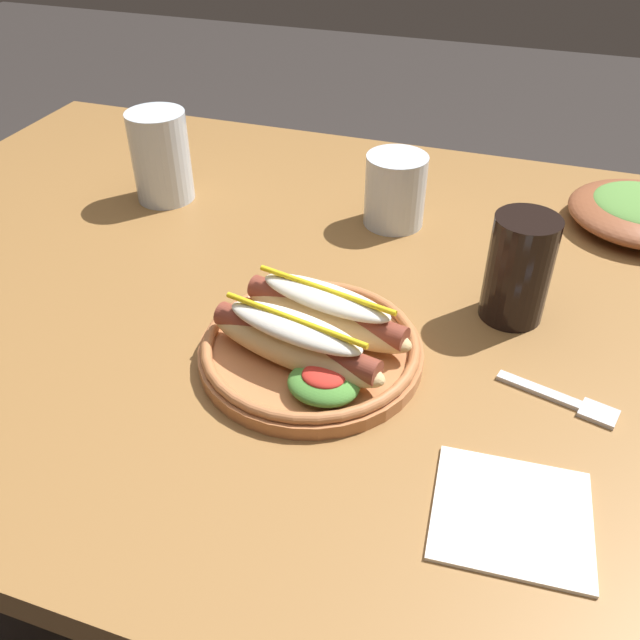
{
  "coord_description": "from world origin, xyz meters",
  "views": [
    {
      "loc": [
        0.24,
        -0.65,
        1.21
      ],
      "look_at": [
        0.05,
        -0.11,
        0.77
      ],
      "focal_mm": 37.7,
      "sensor_mm": 36.0,
      "label": 1
    }
  ],
  "objects_px": {
    "soda_cup": "(519,269)",
    "water_cup": "(395,190)",
    "hot_dog_plate": "(311,341)",
    "napkin": "(512,515)",
    "fork": "(566,401)",
    "extra_cup": "(161,157)"
  },
  "relations": [
    {
      "from": "soda_cup",
      "to": "water_cup",
      "type": "bearing_deg",
      "value": 136.79
    },
    {
      "from": "hot_dog_plate",
      "to": "napkin",
      "type": "xyz_separation_m",
      "value": [
        0.22,
        -0.13,
        -0.02
      ]
    },
    {
      "from": "fork",
      "to": "soda_cup",
      "type": "bearing_deg",
      "value": 132.54
    },
    {
      "from": "extra_cup",
      "to": "napkin",
      "type": "relative_size",
      "value": 1.02
    },
    {
      "from": "napkin",
      "to": "hot_dog_plate",
      "type": "bearing_deg",
      "value": 148.95
    },
    {
      "from": "soda_cup",
      "to": "extra_cup",
      "type": "xyz_separation_m",
      "value": [
        -0.53,
        0.14,
        0.0
      ]
    },
    {
      "from": "hot_dog_plate",
      "to": "soda_cup",
      "type": "xyz_separation_m",
      "value": [
        0.19,
        0.15,
        0.04
      ]
    },
    {
      "from": "hot_dog_plate",
      "to": "fork",
      "type": "distance_m",
      "value": 0.26
    },
    {
      "from": "soda_cup",
      "to": "napkin",
      "type": "relative_size",
      "value": 0.97
    },
    {
      "from": "fork",
      "to": "water_cup",
      "type": "xyz_separation_m",
      "value": [
        -0.25,
        0.3,
        0.05
      ]
    },
    {
      "from": "fork",
      "to": "napkin",
      "type": "bearing_deg",
      "value": -88.75
    },
    {
      "from": "napkin",
      "to": "extra_cup",
      "type": "bearing_deg",
      "value": 142.9
    },
    {
      "from": "fork",
      "to": "napkin",
      "type": "height_order",
      "value": "same"
    },
    {
      "from": "hot_dog_plate",
      "to": "napkin",
      "type": "bearing_deg",
      "value": -31.05
    },
    {
      "from": "hot_dog_plate",
      "to": "soda_cup",
      "type": "height_order",
      "value": "soda_cup"
    },
    {
      "from": "fork",
      "to": "extra_cup",
      "type": "xyz_separation_m",
      "value": [
        -0.59,
        0.27,
        0.06
      ]
    },
    {
      "from": "fork",
      "to": "soda_cup",
      "type": "relative_size",
      "value": 0.96
    },
    {
      "from": "water_cup",
      "to": "napkin",
      "type": "xyz_separation_m",
      "value": [
        0.21,
        -0.46,
        -0.05
      ]
    },
    {
      "from": "fork",
      "to": "napkin",
      "type": "xyz_separation_m",
      "value": [
        -0.04,
        -0.15,
        -0.0
      ]
    },
    {
      "from": "hot_dog_plate",
      "to": "napkin",
      "type": "distance_m",
      "value": 0.26
    },
    {
      "from": "water_cup",
      "to": "napkin",
      "type": "relative_size",
      "value": 0.77
    },
    {
      "from": "fork",
      "to": "extra_cup",
      "type": "bearing_deg",
      "value": 170.53
    }
  ]
}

